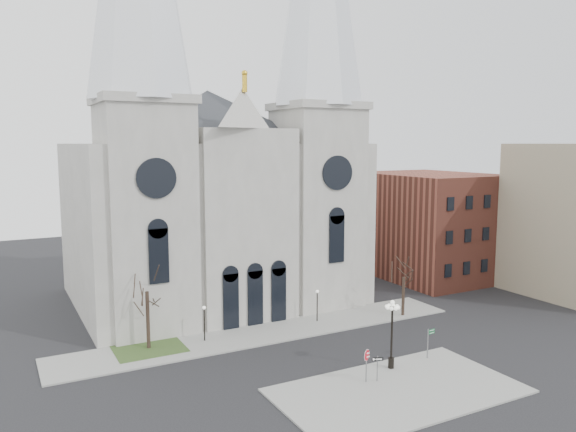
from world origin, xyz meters
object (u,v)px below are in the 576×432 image
stop_sign (366,359)px  one_way_sign (377,364)px  globe_lamp (392,326)px  street_name_sign (429,341)px

stop_sign → one_way_sign: bearing=-25.6°
globe_lamp → stop_sign: bearing=-160.1°
stop_sign → street_name_sign: stop_sign is taller
one_way_sign → street_name_sign: bearing=36.8°
one_way_sign → street_name_sign: street_name_sign is taller
stop_sign → one_way_sign: 0.99m
street_name_sign → one_way_sign: bearing=-170.9°
stop_sign → one_way_sign: stop_sign is taller
stop_sign → street_name_sign: 7.60m
street_name_sign → stop_sign: bearing=-174.5°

